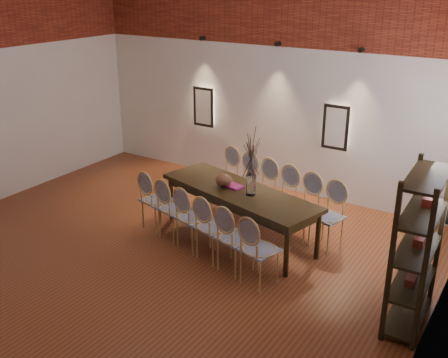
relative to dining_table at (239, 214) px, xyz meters
The scene contains 26 objects.
floor 1.65m from the dining_table, 114.69° to the right, with size 7.00×7.00×0.02m, color brown.
wall_back 2.74m from the dining_table, 107.69° to the left, with size 7.00×0.10×4.00m, color silver.
wall_right 3.61m from the dining_table, 26.77° to the right, with size 0.10×7.00×4.00m, color silver.
niche_left 2.95m from the dining_table, 134.60° to the left, with size 0.36×0.06×0.66m, color #FFEAC6.
niche_right 2.29m from the dining_table, 72.44° to the left, with size 0.36×0.06×0.66m, color #FFEAC6.
spot_fixture_left 3.53m from the dining_table, 135.04° to the left, with size 0.08×0.08×0.10m, color black.
spot_fixture_mid 2.97m from the dining_table, 103.40° to the left, with size 0.08×0.08×0.10m, color black.
spot_fixture_right 3.08m from the dining_table, 64.65° to the left, with size 0.08×0.08×0.10m, color black.
dining_table is the anchor object (origin of this frame).
chair_near_a 1.25m from the dining_table, 160.88° to the right, with size 0.44×0.44×0.94m, color tan, non-canonical shape.
chair_near_b 0.93m from the dining_table, 146.60° to the right, with size 0.44×0.44×0.94m, color tan, non-canonical shape.
chair_near_c 0.72m from the dining_table, 121.06° to the right, with size 0.44×0.44×0.94m, color tan, non-canonical shape.
chair_near_d 0.72m from the dining_table, 87.02° to the right, with size 0.44×0.44×0.94m, color tan, non-canonical shape.
chair_near_e 0.93m from the dining_table, 61.48° to the right, with size 0.44×0.44×0.94m, color tan, non-canonical shape.
chair_near_f 1.25m from the dining_table, 47.20° to the right, with size 0.44×0.44×0.94m, color tan, non-canonical shape.
chair_far_a 1.25m from the dining_table, 132.80° to the left, with size 0.44×0.44×0.94m, color tan, non-canonical shape.
chair_far_b 0.93m from the dining_table, 118.52° to the left, with size 0.44×0.44×0.94m, color tan, non-canonical shape.
chair_far_c 0.72m from the dining_table, 92.98° to the left, with size 0.44×0.44×0.94m, color tan, non-canonical shape.
chair_far_d 0.72m from the dining_table, 58.94° to the left, with size 0.44×0.44×0.94m, color tan, non-canonical shape.
chair_far_e 0.93m from the dining_table, 33.40° to the left, with size 0.44×0.44×0.94m, color tan, non-canonical shape.
chair_far_f 1.25m from the dining_table, 19.12° to the left, with size 0.44×0.44×0.94m, color tan, non-canonical shape.
vase 0.57m from the dining_table, 14.04° to the right, with size 0.14×0.14×0.30m, color silver.
dried_branches 1.00m from the dining_table, 14.04° to the right, with size 0.50×0.50×0.70m, color #45312A, non-canonical shape.
bowl 0.54m from the dining_table, behind, with size 0.24×0.24×0.18m, color brown.
book 0.41m from the dining_table, 157.86° to the left, with size 0.26×0.18×0.03m, color #901958.
shelving_rack 2.75m from the dining_table, 14.97° to the right, with size 0.38×1.00×1.80m, color black, non-canonical shape.
Camera 1 is at (4.19, -4.45, 3.61)m, focal length 42.00 mm.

